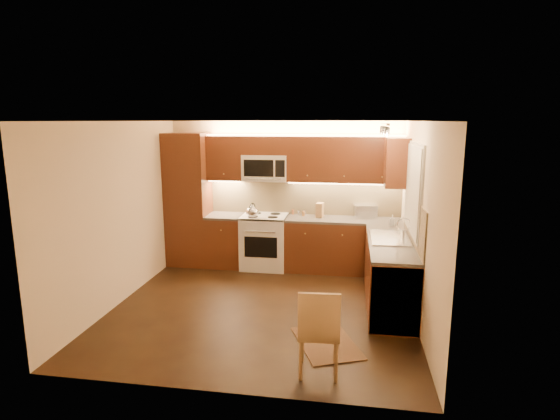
% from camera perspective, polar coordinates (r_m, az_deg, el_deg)
% --- Properties ---
extents(floor, '(4.00, 4.00, 0.01)m').
position_cam_1_polar(floor, '(6.30, -2.18, -12.17)').
color(floor, black).
rests_on(floor, ground).
extents(ceiling, '(4.00, 4.00, 0.01)m').
position_cam_1_polar(ceiling, '(5.78, -2.37, 11.22)').
color(ceiling, beige).
rests_on(ceiling, ground).
extents(wall_back, '(4.00, 0.01, 2.50)m').
position_cam_1_polar(wall_back, '(7.85, 0.58, 2.09)').
color(wall_back, beige).
rests_on(wall_back, ground).
extents(wall_front, '(4.00, 0.01, 2.50)m').
position_cam_1_polar(wall_front, '(4.04, -7.88, -6.96)').
color(wall_front, beige).
rests_on(wall_front, ground).
extents(wall_left, '(0.01, 4.00, 2.50)m').
position_cam_1_polar(wall_left, '(6.60, -19.57, -0.35)').
color(wall_left, beige).
rests_on(wall_left, ground).
extents(wall_right, '(0.01, 4.00, 2.50)m').
position_cam_1_polar(wall_right, '(5.87, 17.27, -1.60)').
color(wall_right, beige).
rests_on(wall_right, ground).
extents(pantry, '(0.70, 0.60, 2.30)m').
position_cam_1_polar(pantry, '(7.99, -11.53, 1.29)').
color(pantry, '#491F0F').
rests_on(pantry, floor).
extents(base_cab_back_left, '(0.62, 0.60, 0.86)m').
position_cam_1_polar(base_cab_back_left, '(7.94, -6.85, -3.94)').
color(base_cab_back_left, '#491F0F').
rests_on(base_cab_back_left, floor).
extents(counter_back_left, '(0.62, 0.60, 0.04)m').
position_cam_1_polar(counter_back_left, '(7.84, -6.93, -0.77)').
color(counter_back_left, '#33312E').
rests_on(counter_back_left, base_cab_back_left).
extents(base_cab_back_right, '(1.92, 0.60, 0.86)m').
position_cam_1_polar(base_cab_back_right, '(7.65, 7.99, -4.56)').
color(base_cab_back_right, '#491F0F').
rests_on(base_cab_back_right, floor).
extents(counter_back_right, '(1.92, 0.60, 0.04)m').
position_cam_1_polar(counter_back_right, '(7.54, 8.08, -1.27)').
color(counter_back_right, '#33312E').
rests_on(counter_back_right, base_cab_back_right).
extents(base_cab_right, '(0.60, 2.00, 0.86)m').
position_cam_1_polar(base_cab_right, '(6.43, 13.68, -7.87)').
color(base_cab_right, '#491F0F').
rests_on(base_cab_right, floor).
extents(counter_right, '(0.60, 2.00, 0.04)m').
position_cam_1_polar(counter_right, '(6.30, 13.87, -4.00)').
color(counter_right, '#33312E').
rests_on(counter_right, base_cab_right).
extents(dishwasher, '(0.58, 0.60, 0.84)m').
position_cam_1_polar(dishwasher, '(5.78, 14.21, -10.13)').
color(dishwasher, silver).
rests_on(dishwasher, floor).
extents(backsplash_back, '(3.30, 0.02, 0.60)m').
position_cam_1_polar(backsplash_back, '(7.80, 3.12, 1.64)').
color(backsplash_back, tan).
rests_on(backsplash_back, wall_back).
extents(backsplash_right, '(0.02, 2.00, 0.60)m').
position_cam_1_polar(backsplash_right, '(6.26, 16.65, -1.23)').
color(backsplash_right, tan).
rests_on(backsplash_right, wall_right).
extents(upper_cab_back_left, '(0.62, 0.35, 0.75)m').
position_cam_1_polar(upper_cab_back_left, '(7.81, -6.85, 6.58)').
color(upper_cab_back_left, '#491F0F').
rests_on(upper_cab_back_left, wall_back).
extents(upper_cab_back_right, '(1.92, 0.35, 0.75)m').
position_cam_1_polar(upper_cab_back_right, '(7.52, 8.31, 6.36)').
color(upper_cab_back_right, '#491F0F').
rests_on(upper_cab_back_right, wall_back).
extents(upper_cab_bridge, '(0.76, 0.35, 0.31)m').
position_cam_1_polar(upper_cab_bridge, '(7.64, -1.85, 8.20)').
color(upper_cab_bridge, '#491F0F').
rests_on(upper_cab_bridge, wall_back).
extents(upper_cab_right_corner, '(0.35, 0.50, 0.75)m').
position_cam_1_polar(upper_cab_right_corner, '(7.12, 14.61, 5.85)').
color(upper_cab_right_corner, '#491F0F').
rests_on(upper_cab_right_corner, wall_right).
extents(stove, '(0.76, 0.65, 0.92)m').
position_cam_1_polar(stove, '(7.75, -1.98, -4.01)').
color(stove, silver).
rests_on(stove, floor).
extents(microwave, '(0.76, 0.38, 0.44)m').
position_cam_1_polar(microwave, '(7.65, -1.85, 5.39)').
color(microwave, silver).
rests_on(microwave, wall_back).
extents(window_frame, '(0.03, 1.44, 1.24)m').
position_cam_1_polar(window_frame, '(6.34, 16.64, 2.59)').
color(window_frame, silver).
rests_on(window_frame, wall_right).
extents(window_blinds, '(0.02, 1.36, 1.16)m').
position_cam_1_polar(window_blinds, '(6.33, 16.46, 2.60)').
color(window_blinds, silver).
rests_on(window_blinds, wall_right).
extents(sink, '(0.52, 0.86, 0.15)m').
position_cam_1_polar(sink, '(6.42, 13.80, -2.83)').
color(sink, silver).
rests_on(sink, counter_right).
extents(faucet, '(0.20, 0.04, 0.30)m').
position_cam_1_polar(faucet, '(6.43, 15.43, -2.23)').
color(faucet, silver).
rests_on(faucet, counter_right).
extents(track_light_bar, '(0.04, 1.20, 0.03)m').
position_cam_1_polar(track_light_bar, '(6.08, 13.15, 10.56)').
color(track_light_bar, silver).
rests_on(track_light_bar, ceiling).
extents(kettle, '(0.28, 0.28, 0.25)m').
position_cam_1_polar(kettle, '(7.47, -3.54, -0.02)').
color(kettle, silver).
rests_on(kettle, stove).
extents(toaster_oven, '(0.40, 0.33, 0.22)m').
position_cam_1_polar(toaster_oven, '(7.68, 10.75, -0.14)').
color(toaster_oven, silver).
rests_on(toaster_oven, counter_back_right).
extents(knife_block, '(0.13, 0.19, 0.24)m').
position_cam_1_polar(knife_block, '(7.61, 5.07, -0.01)').
color(knife_block, olive).
rests_on(knife_block, counter_back_right).
extents(spice_jar_a, '(0.05, 0.05, 0.09)m').
position_cam_1_polar(spice_jar_a, '(7.72, 2.43, -0.37)').
color(spice_jar_a, silver).
rests_on(spice_jar_a, counter_back_right).
extents(spice_jar_b, '(0.05, 0.05, 0.08)m').
position_cam_1_polar(spice_jar_b, '(7.82, 1.65, -0.25)').
color(spice_jar_b, brown).
rests_on(spice_jar_b, counter_back_right).
extents(spice_jar_c, '(0.05, 0.05, 0.09)m').
position_cam_1_polar(spice_jar_c, '(7.73, 3.16, -0.35)').
color(spice_jar_c, silver).
rests_on(spice_jar_c, counter_back_right).
extents(spice_jar_d, '(0.05, 0.05, 0.08)m').
position_cam_1_polar(spice_jar_d, '(7.69, 2.98, -0.45)').
color(spice_jar_d, '#975F2D').
rests_on(spice_jar_d, counter_back_right).
extents(soap_bottle, '(0.09, 0.09, 0.17)m').
position_cam_1_polar(soap_bottle, '(7.20, 14.06, -1.26)').
color(soap_bottle, '#AEADB2').
rests_on(soap_bottle, counter_right).
extents(rug, '(0.91, 1.07, 0.01)m').
position_cam_1_polar(rug, '(5.39, 5.94, -16.43)').
color(rug, black).
rests_on(rug, floor).
extents(dining_chair, '(0.43, 0.43, 0.91)m').
position_cam_1_polar(dining_chair, '(4.65, 4.97, -14.89)').
color(dining_chair, olive).
rests_on(dining_chair, floor).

